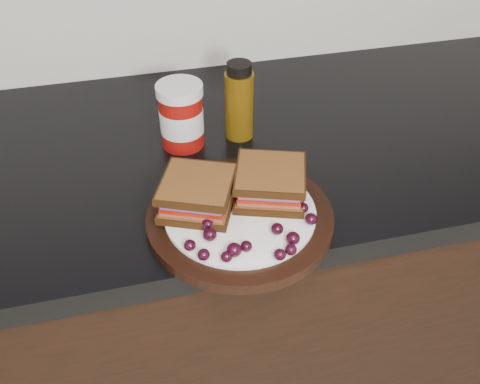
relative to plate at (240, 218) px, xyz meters
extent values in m
cube|color=black|center=(-0.13, 0.21, -0.48)|extent=(3.96, 0.58, 0.86)
cube|color=black|center=(-0.13, 0.21, -0.03)|extent=(3.98, 0.60, 0.04)
cylinder|color=black|center=(0.00, 0.00, 0.00)|extent=(0.28, 0.28, 0.02)
ellipsoid|color=black|center=(-0.09, -0.06, 0.02)|extent=(0.02, 0.02, 0.02)
ellipsoid|color=black|center=(-0.05, -0.05, 0.02)|extent=(0.02, 0.02, 0.02)
ellipsoid|color=black|center=(-0.07, -0.08, 0.02)|extent=(0.02, 0.02, 0.02)
ellipsoid|color=black|center=(-0.04, -0.09, 0.02)|extent=(0.02, 0.02, 0.02)
ellipsoid|color=black|center=(-0.03, -0.09, 0.02)|extent=(0.02, 0.02, 0.02)
ellipsoid|color=black|center=(-0.01, -0.08, 0.02)|extent=(0.02, 0.02, 0.02)
ellipsoid|color=black|center=(0.03, -0.11, 0.02)|extent=(0.02, 0.02, 0.02)
ellipsoid|color=black|center=(0.05, -0.10, 0.02)|extent=(0.02, 0.02, 0.02)
ellipsoid|color=black|center=(0.05, -0.08, 0.02)|extent=(0.02, 0.02, 0.02)
ellipsoid|color=black|center=(0.04, -0.06, 0.02)|extent=(0.02, 0.02, 0.02)
ellipsoid|color=black|center=(0.09, -0.05, 0.02)|extent=(0.02, 0.02, 0.02)
ellipsoid|color=black|center=(0.08, -0.02, 0.02)|extent=(0.02, 0.02, 0.02)
ellipsoid|color=black|center=(0.09, -0.02, 0.02)|extent=(0.02, 0.02, 0.02)
ellipsoid|color=black|center=(0.09, 0.03, 0.02)|extent=(0.02, 0.02, 0.02)
ellipsoid|color=black|center=(0.07, 0.04, 0.02)|extent=(0.02, 0.02, 0.02)
ellipsoid|color=black|center=(0.05, 0.03, 0.02)|extent=(0.02, 0.02, 0.02)
ellipsoid|color=black|center=(-0.06, 0.06, 0.02)|extent=(0.02, 0.02, 0.02)
ellipsoid|color=black|center=(-0.05, 0.04, 0.03)|extent=(0.02, 0.02, 0.02)
ellipsoid|color=black|center=(-0.09, 0.02, 0.02)|extent=(0.02, 0.02, 0.02)
ellipsoid|color=black|center=(-0.09, 0.02, 0.02)|extent=(0.02, 0.02, 0.02)
ellipsoid|color=black|center=(-0.05, -0.03, 0.02)|extent=(0.02, 0.02, 0.02)
ellipsoid|color=black|center=(-0.04, 0.02, 0.02)|extent=(0.02, 0.02, 0.01)
ellipsoid|color=black|center=(-0.06, 0.01, 0.02)|extent=(0.02, 0.02, 0.02)
ellipsoid|color=black|center=(-0.10, 0.01, 0.02)|extent=(0.02, 0.02, 0.02)
cylinder|color=maroon|center=(-0.05, 0.23, 0.05)|extent=(0.09, 0.09, 0.12)
cylinder|color=#4E3407|center=(0.06, 0.23, 0.06)|extent=(0.07, 0.07, 0.14)
camera|label=1|loc=(-0.14, -0.57, 0.54)|focal=40.00mm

